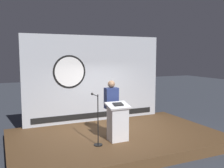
{
  "coord_description": "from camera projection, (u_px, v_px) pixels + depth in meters",
  "views": [
    {
      "loc": [
        -3.26,
        -6.91,
        2.76
      ],
      "look_at": [
        -0.21,
        -0.12,
        1.9
      ],
      "focal_mm": 40.59,
      "sensor_mm": 36.0,
      "label": 1
    }
  ],
  "objects": [
    {
      "name": "banner_display",
      "position": [
        95.0,
        79.0,
        9.36
      ],
      "size": [
        5.25,
        0.12,
        3.16
      ],
      "color": "#B2B7C1",
      "rests_on": "stage_platform"
    },
    {
      "name": "podium",
      "position": [
        118.0,
        122.0,
        7.26
      ],
      "size": [
        0.64,
        0.5,
        1.1
      ],
      "color": "silver",
      "rests_on": "stage_platform"
    },
    {
      "name": "speaker_person",
      "position": [
        111.0,
        108.0,
        7.66
      ],
      "size": [
        0.4,
        0.26,
        1.7
      ],
      "color": "black",
      "rests_on": "stage_platform"
    },
    {
      "name": "microphone_stand",
      "position": [
        97.0,
        127.0,
        6.91
      ],
      "size": [
        0.24,
        0.6,
        1.41
      ],
      "color": "black",
      "rests_on": "stage_platform"
    },
    {
      "name": "ground_plane",
      "position": [
        117.0,
        144.0,
        7.91
      ],
      "size": [
        40.0,
        40.0,
        0.0
      ],
      "primitive_type": "plane",
      "color": "#383D47"
    },
    {
      "name": "stage_platform",
      "position": [
        117.0,
        139.0,
        7.89
      ],
      "size": [
        6.4,
        4.0,
        0.3
      ],
      "primitive_type": "cube",
      "color": "brown",
      "rests_on": "ground"
    }
  ]
}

